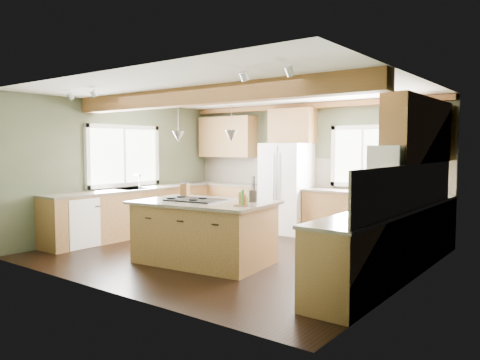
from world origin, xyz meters
The scene contains 37 objects.
floor centered at (0.00, 0.00, 0.00)m, with size 5.60×5.60×0.00m, color black.
ceiling centered at (0.00, 0.00, 2.60)m, with size 5.60×5.60×0.00m, color silver.
wall_back centered at (0.00, 2.50, 1.30)m, with size 5.60×5.60×0.00m, color #3E4632.
wall_left centered at (-2.80, 0.00, 1.30)m, with size 5.00×5.00×0.00m, color #3E4632.
wall_right centered at (2.80, 0.00, 1.30)m, with size 5.00×5.00×0.00m, color #3E4632.
ceiling_beam centered at (0.00, -0.73, 2.47)m, with size 5.55×0.26×0.26m, color brown.
soffit_trim centered at (0.00, 2.40, 2.54)m, with size 5.55×0.20×0.10m, color brown.
backsplash_back centered at (0.00, 2.48, 1.21)m, with size 5.58×0.03×0.58m, color brown.
backsplash_right centered at (2.78, 0.05, 1.21)m, with size 0.03×3.70×0.58m, color brown.
base_cab_back_left centered at (-1.79, 2.20, 0.44)m, with size 2.02×0.60×0.88m, color brown.
counter_back_left centered at (-1.79, 2.20, 0.90)m, with size 2.06×0.64×0.04m, color #463E34.
base_cab_back_right centered at (1.49, 2.20, 0.44)m, with size 2.62×0.60×0.88m, color brown.
counter_back_right centered at (1.49, 2.20, 0.90)m, with size 2.66×0.64×0.04m, color #463E34.
base_cab_left centered at (-2.50, 0.05, 0.44)m, with size 0.60×3.70×0.88m, color brown.
counter_left centered at (-2.50, 0.05, 0.90)m, with size 0.64×3.74×0.04m, color #463E34.
base_cab_right centered at (2.50, 0.05, 0.44)m, with size 0.60×3.70×0.88m, color brown.
counter_right centered at (2.50, 0.05, 0.90)m, with size 0.64×3.74×0.04m, color #463E34.
upper_cab_back_left centered at (-1.99, 2.33, 1.95)m, with size 1.40×0.35×0.90m, color brown.
upper_cab_over_fridge centered at (-0.30, 2.33, 2.15)m, with size 0.96×0.35×0.70m, color brown.
upper_cab_right centered at (2.62, 0.90, 1.95)m, with size 0.35×2.20×0.90m, color brown.
upper_cab_back_corner centered at (2.30, 2.33, 1.95)m, with size 0.90×0.35×0.90m, color brown.
window_left centered at (-2.78, 0.05, 1.55)m, with size 0.04×1.60×1.05m, color white.
window_back centered at (1.15, 2.48, 1.55)m, with size 1.10×0.04×1.00m, color white.
sink centered at (-2.50, 0.05, 0.91)m, with size 0.50×0.65×0.03m, color #262628.
faucet centered at (-2.32, 0.05, 1.05)m, with size 0.02×0.02×0.28m, color #B2B2B7.
dishwasher centered at (-2.49, -1.25, 0.43)m, with size 0.60×0.60×0.84m, color white.
oven centered at (2.49, -1.25, 0.43)m, with size 0.60×0.72×0.84m, color white.
microwave centered at (2.58, -0.05, 1.55)m, with size 0.40×0.70×0.38m, color white.
pendant_left centered at (-0.45, -0.78, 1.88)m, with size 0.18×0.18×0.16m, color #B2B2B7.
pendant_right centered at (0.49, -0.68, 1.88)m, with size 0.18×0.18×0.16m, color #B2B2B7.
refrigerator centered at (-0.30, 2.12, 0.90)m, with size 0.90×0.74×1.80m, color white.
island centered at (0.02, -0.73, 0.44)m, with size 1.89×1.15×0.88m, color brown.
island_top centered at (0.02, -0.73, 0.90)m, with size 2.01×1.28×0.04m, color #463E34.
cooktop centered at (-0.14, -0.75, 0.93)m, with size 0.82×0.55×0.02m, color black.
knife_block centered at (-0.67, -0.42, 1.03)m, with size 0.13×0.09×0.21m, color brown.
utensil_crock centered at (0.65, -0.37, 1.01)m, with size 0.13×0.13×0.17m, color #413934.
bottle_tray centered at (0.78, -0.82, 1.03)m, with size 0.23×0.23×0.21m, color brown, non-canonical shape.
Camera 1 is at (4.60, -5.90, 1.72)m, focal length 35.00 mm.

